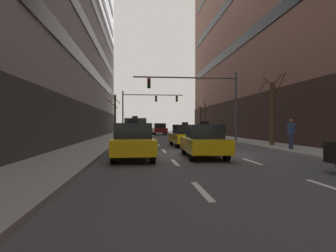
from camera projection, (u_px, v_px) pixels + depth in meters
ground_plane at (199, 154)px, 14.83m from camera, size 120.00×120.00×0.00m
sidewalk_left at (73, 154)px, 14.17m from camera, size 2.92×80.00×0.14m
sidewalk_right at (314, 152)px, 15.48m from camera, size 2.92×80.00×0.14m
lane_stripe_l1_s2 at (202, 191)px, 6.70m from camera, size 0.16×2.00×0.01m
lane_stripe_l1_s3 at (175, 162)px, 11.68m from camera, size 0.16×2.00×0.01m
lane_stripe_l1_s4 at (164, 151)px, 16.65m from camera, size 0.16×2.00×0.01m
lane_stripe_l1_s5 at (158, 145)px, 21.62m from camera, size 0.16×2.00×0.01m
lane_stripe_l1_s6 at (155, 141)px, 26.60m from camera, size 0.16×2.00×0.01m
lane_stripe_l1_s7 at (152, 138)px, 31.57m from camera, size 0.16×2.00×0.01m
lane_stripe_l1_s8 at (150, 137)px, 36.54m from camera, size 0.16×2.00×0.01m
lane_stripe_l1_s9 at (149, 135)px, 41.52m from camera, size 0.16×2.00×0.01m
lane_stripe_l1_s10 at (148, 134)px, 46.49m from camera, size 0.16×2.00×0.01m
lane_stripe_l2_s2 at (332, 187)px, 7.04m from camera, size 0.16×2.00×0.01m
lane_stripe_l2_s3 at (252, 161)px, 12.01m from camera, size 0.16×2.00×0.01m
lane_stripe_l2_s4 at (219, 150)px, 16.99m from camera, size 0.16×2.00×0.01m
lane_stripe_l2_s5 at (201, 145)px, 21.96m from camera, size 0.16×2.00×0.01m
lane_stripe_l2_s6 at (189, 141)px, 26.93m from camera, size 0.16×2.00×0.01m
lane_stripe_l2_s7 at (181, 138)px, 31.91m from camera, size 0.16×2.00×0.01m
lane_stripe_l2_s8 at (176, 136)px, 36.88m from camera, size 0.16×2.00×0.01m
lane_stripe_l2_s9 at (171, 135)px, 41.85m from camera, size 0.16×2.00×0.01m
lane_stripe_l2_s10 at (168, 134)px, 46.83m from camera, size 0.16×2.00×0.01m
taxi_driving_0 at (204, 141)px, 13.38m from camera, size 1.85×4.20×1.73m
car_driving_1 at (138, 131)px, 34.28m from camera, size 1.99×4.36×1.61m
car_driving_2 at (138, 129)px, 43.21m from camera, size 2.08×4.60×1.70m
taxi_driving_3 at (133, 141)px, 12.70m from camera, size 1.99×4.40×1.80m
taxi_driving_4 at (185, 136)px, 20.10m from camera, size 1.90×4.21×1.72m
taxi_driving_5 at (135, 132)px, 20.68m from camera, size 1.89×4.20×2.17m
car_driving_6 at (159, 129)px, 43.16m from camera, size 2.13×4.69×1.73m
traffic_signal_0 at (204, 93)px, 24.48m from camera, size 9.00×0.35×6.01m
traffic_signal_1 at (144, 104)px, 39.83m from camera, size 8.51×0.35×6.10m
street_tree_0 at (201, 119)px, 42.39m from camera, size 1.88×1.68×5.04m
street_tree_1 at (205, 119)px, 39.73m from camera, size 1.74×1.10×4.36m
street_tree_2 at (272, 111)px, 19.73m from camera, size 1.68×1.63×5.00m
street_tree_3 at (115, 114)px, 35.73m from camera, size 1.92×2.14×5.28m
pedestrian_0 at (291, 132)px, 16.36m from camera, size 0.29×0.51×1.74m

